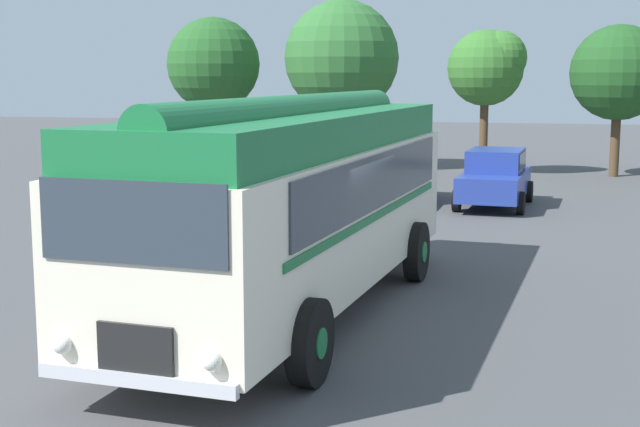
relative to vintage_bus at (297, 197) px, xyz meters
The scene contains 10 objects.
ground_plane 1.91m from the vintage_bus, 54.54° to the right, with size 120.00×120.00×0.00m, color #474749.
vintage_bus is the anchor object (origin of this frame).
car_near_left 14.73m from the vintage_bus, 113.23° to the left, with size 2.28×4.35×1.66m.
car_mid_left 14.37m from the vintage_bus, 104.03° to the left, with size 1.96×4.20×1.66m.
car_mid_right 13.04m from the vintage_bus, 92.51° to the left, with size 2.04×4.24×1.66m.
car_far_right 13.07m from the vintage_bus, 79.26° to the left, with size 2.18×4.31×1.66m.
tree_far_left 22.68m from the vintage_bus, 114.06° to the left, with size 3.71×3.71×6.09m.
tree_left_of_centre 22.48m from the vintage_bus, 100.89° to the left, with size 4.60×4.60×6.78m.
tree_centre 21.54m from the vintage_bus, 85.55° to the left, with size 2.99×2.89×5.51m.
tree_right_of_centre 22.77m from the vintage_bus, 73.90° to the left, with size 3.55×3.55×5.67m.
Camera 1 is at (3.56, -13.16, 3.78)m, focal length 50.00 mm.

